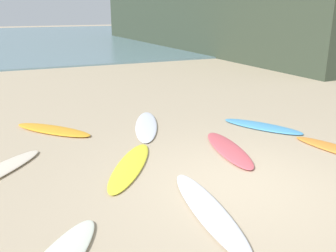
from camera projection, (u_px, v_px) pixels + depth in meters
The scene contains 8 objects.
ground_plane at pixel (238, 185), 6.41m from camera, with size 120.00×120.00×0.00m, color tan.
ocean_water at pixel (41, 38), 36.48m from camera, with size 120.00×40.00×0.08m, color slate.
surfboard_1 at pixel (208, 210), 5.54m from camera, with size 0.48×2.55×0.09m, color white.
surfboard_3 at pixel (262, 126), 9.44m from camera, with size 0.60×2.09×0.08m, color #4EA1DC.
surfboard_6 at pixel (229, 149), 7.93m from camera, with size 0.56×2.21×0.08m, color #DA545F.
surfboard_7 at pixel (130, 166), 7.11m from camera, with size 0.51×2.37×0.06m, color yellow.
surfboard_8 at pixel (53, 130), 9.16m from camera, with size 0.57×2.24×0.09m, color orange.
surfboard_9 at pixel (146, 126), 9.49m from camera, with size 0.55×2.55×0.07m, color white.
Camera 1 is at (-3.42, -4.82, 2.94)m, focal length 39.66 mm.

